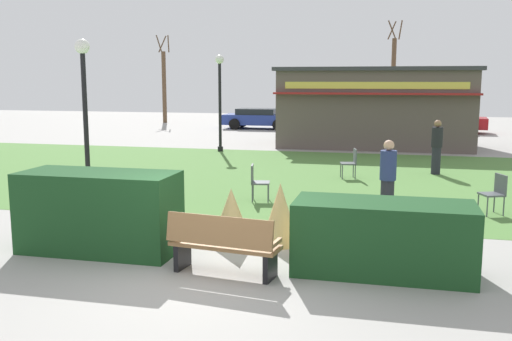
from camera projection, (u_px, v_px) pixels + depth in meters
ground_plane at (201, 278)px, 8.52m from camera, size 80.00×80.00×0.00m
lawn_patch at (300, 176)px, 17.42m from camera, size 36.00×12.00×0.01m
park_bench at (223, 245)px, 8.59m from camera, size 1.75×0.75×0.95m
hedge_left at (99, 212)px, 9.78m from camera, size 2.68×1.10×1.38m
hedge_right at (383, 238)px, 8.68m from camera, size 2.69×1.10×1.11m
ornamental_grass_behind_left at (160, 211)px, 10.14m from camera, size 0.75×0.75×1.23m
ornamental_grass_behind_right at (309, 227)px, 9.60m from camera, size 0.64×0.64×0.97m
ornamental_grass_behind_center at (231, 217)px, 10.13m from camera, size 0.78×0.78×1.04m
ornamental_grass_behind_far at (280, 214)px, 10.20m from camera, size 0.69×0.69×1.12m
lamppost_mid at (85, 98)px, 14.02m from camera, size 0.36×0.36×3.90m
lamppost_far at (220, 91)px, 23.12m from camera, size 0.36×0.36×3.90m
trash_bin at (398, 248)px, 8.47m from camera, size 0.52×0.52×0.94m
food_kiosk at (375, 107)px, 25.10m from camera, size 8.39×4.59×3.43m
cafe_chair_west at (496, 191)px, 12.47m from camera, size 0.57×0.57×0.89m
cafe_chair_east at (257, 180)px, 13.87m from camera, size 0.51×0.51×0.89m
cafe_chair_center at (351, 161)px, 17.03m from camera, size 0.53×0.53×0.89m
person_strolling at (388, 179)px, 11.96m from camera, size 0.34×0.34×1.69m
person_standing at (437, 147)px, 17.74m from camera, size 0.34×0.34×1.69m
parked_car_west_slot at (259, 118)px, 34.15m from camera, size 4.21×2.08×1.20m
parked_car_center_slot at (341, 119)px, 33.03m from camera, size 4.35×2.36×1.20m
parked_car_east_slot at (446, 121)px, 31.70m from camera, size 4.33×2.30×1.20m
tree_left_bg at (164, 85)px, 38.63m from camera, size 0.91×0.96×5.83m
tree_right_bg at (393, 80)px, 35.33m from camera, size 0.91×0.96×6.46m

